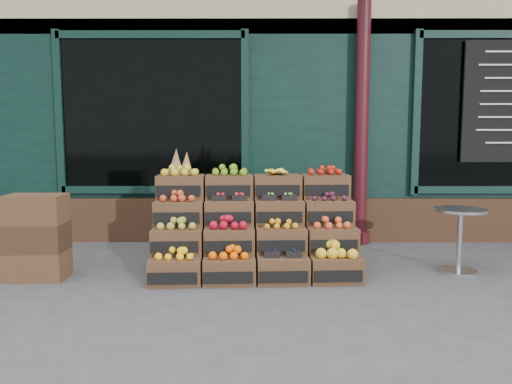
{
  "coord_description": "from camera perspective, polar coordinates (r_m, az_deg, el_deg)",
  "views": [
    {
      "loc": [
        -0.19,
        -4.62,
        1.45
      ],
      "look_at": [
        -0.2,
        0.7,
        0.85
      ],
      "focal_mm": 35.0,
      "sensor_mm": 36.0,
      "label": 1
    }
  ],
  "objects": [
    {
      "name": "shopkeeper",
      "position": [
        7.46,
        -9.37,
        3.27
      ],
      "size": [
        0.91,
        0.77,
        2.1
      ],
      "primitive_type": "imported",
      "rotation": [
        0.0,
        0.0,
        3.57
      ],
      "color": "#1D652D",
      "rests_on": "ground"
    },
    {
      "name": "bistro_table",
      "position": [
        5.72,
        22.26,
        -4.34
      ],
      "size": [
        0.55,
        0.55,
        0.69
      ],
      "rotation": [
        0.0,
        0.0,
        -0.34
      ],
      "color": "silver",
      "rests_on": "ground"
    },
    {
      "name": "spare_crates",
      "position": [
        5.54,
        -23.78,
        -4.73
      ],
      "size": [
        0.58,
        0.41,
        0.86
      ],
      "rotation": [
        0.0,
        0.0,
        0.03
      ],
      "color": "#4E321E",
      "rests_on": "ground"
    },
    {
      "name": "ground",
      "position": [
        4.85,
        2.39,
        -10.97
      ],
      "size": [
        60.0,
        60.0,
        0.0
      ],
      "primitive_type": "plane",
      "color": "#464649",
      "rests_on": "ground"
    },
    {
      "name": "shop_facade",
      "position": [
        9.78,
        1.27,
        11.97
      ],
      "size": [
        12.0,
        6.24,
        4.8
      ],
      "color": "black",
      "rests_on": "ground"
    },
    {
      "name": "crate_display",
      "position": [
        5.36,
        -0.29,
        -4.79
      ],
      "size": [
        2.15,
        1.12,
        1.32
      ],
      "rotation": [
        0.0,
        0.0,
        0.05
      ],
      "color": "#4E321E",
      "rests_on": "ground"
    }
  ]
}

